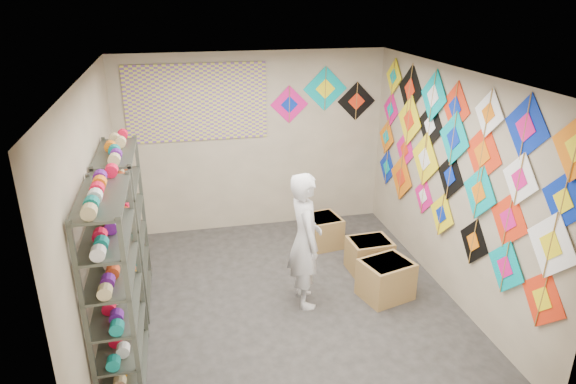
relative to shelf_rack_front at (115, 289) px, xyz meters
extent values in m
plane|color=#2B2825|center=(1.78, 0.85, -0.95)|extent=(4.50, 4.50, 0.00)
plane|color=tan|center=(1.78, 3.10, 0.40)|extent=(4.00, 0.00, 4.00)
plane|color=tan|center=(1.78, -1.40, 0.40)|extent=(4.00, 0.00, 4.00)
plane|color=tan|center=(-0.22, 0.85, 0.40)|extent=(0.00, 4.50, 4.50)
plane|color=tan|center=(3.78, 0.85, 0.40)|extent=(0.00, 4.50, 4.50)
plane|color=slate|center=(1.78, 0.85, 1.75)|extent=(4.50, 4.50, 0.00)
cube|color=#4C5147|center=(0.00, 0.00, 0.00)|extent=(0.40, 1.10, 1.90)
cube|color=#4C5147|center=(0.00, 1.30, 0.00)|extent=(0.40, 1.10, 1.90)
cylinder|color=#FF0D35|center=(0.00, -0.48, 0.09)|extent=(0.12, 0.10, 0.12)
cylinder|color=orange|center=(0.00, -0.29, 0.09)|extent=(0.12, 0.10, 0.12)
cylinder|color=orange|center=(0.00, -0.10, 0.09)|extent=(0.12, 0.10, 0.12)
cylinder|color=white|center=(0.00, 0.10, 0.09)|extent=(0.12, 0.10, 0.12)
cylinder|color=#C43E1A|center=(0.00, 0.29, 0.09)|extent=(0.12, 0.10, 0.12)
cylinder|color=#5B178C|center=(0.00, 0.48, 0.09)|extent=(0.12, 0.10, 0.12)
cylinder|color=#D7C084|center=(0.00, 0.82, 0.09)|extent=(0.12, 0.10, 0.12)
cylinder|color=#0E7F7A|center=(0.00, 1.01, 0.09)|extent=(0.12, 0.10, 0.12)
cylinder|color=#FF0D35|center=(0.00, 1.20, 0.09)|extent=(0.12, 0.10, 0.12)
cylinder|color=orange|center=(0.00, 1.40, 0.09)|extent=(0.12, 0.10, 0.12)
cylinder|color=orange|center=(0.00, 1.59, 0.09)|extent=(0.12, 0.10, 0.12)
cylinder|color=white|center=(0.00, 1.78, 0.09)|extent=(0.12, 0.10, 0.12)
cube|color=red|center=(3.77, -0.94, -0.04)|extent=(0.04, 0.60, 0.60)
cube|color=#00A6AD|center=(3.75, -0.40, -0.01)|extent=(0.01, 0.59, 0.59)
cube|color=black|center=(3.77, 0.20, -0.03)|extent=(0.04, 0.56, 0.56)
cube|color=yellow|center=(3.75, 0.90, -0.01)|extent=(0.03, 0.56, 0.56)
cube|color=#DE1177|center=(3.77, 1.42, 0.02)|extent=(0.02, 0.51, 0.51)
cube|color=orange|center=(3.75, 2.10, 0.05)|extent=(0.01, 0.69, 0.69)
cube|color=#0726AD|center=(3.77, 2.65, 0.02)|extent=(0.02, 0.56, 0.56)
cube|color=white|center=(3.75, -0.93, 0.50)|extent=(0.02, 0.65, 0.65)
cube|color=red|center=(3.77, -0.31, 0.46)|extent=(0.03, 0.60, 0.60)
cube|color=#00A6AD|center=(3.75, 0.21, 0.55)|extent=(0.04, 0.61, 0.61)
cube|color=black|center=(3.77, 0.84, 0.51)|extent=(0.03, 0.59, 0.59)
cube|color=yellow|center=(3.75, 1.46, 0.52)|extent=(0.01, 0.72, 0.72)
cube|color=#DE1177|center=(3.77, 2.09, 0.46)|extent=(0.02, 0.57, 0.57)
cube|color=orange|center=(3.75, 2.71, 0.48)|extent=(0.03, 0.52, 0.52)
cube|color=#0726AD|center=(3.77, -0.94, 0.92)|extent=(0.01, 0.55, 0.55)
cube|color=white|center=(3.75, -0.39, 0.91)|extent=(0.02, 0.53, 0.53)
cube|color=red|center=(3.77, 0.27, 0.96)|extent=(0.02, 0.67, 0.67)
cube|color=#00A6AD|center=(3.75, 0.83, 0.97)|extent=(0.02, 0.65, 0.65)
cube|color=black|center=(3.77, 1.44, 0.97)|extent=(0.04, 0.65, 0.65)
cube|color=yellow|center=(3.75, 2.00, 0.91)|extent=(0.02, 0.71, 0.71)
cube|color=#DE1177|center=(3.77, 2.67, 0.91)|extent=(0.02, 0.52, 0.52)
cube|color=#0726AD|center=(3.77, -0.33, 1.39)|extent=(0.01, 0.64, 0.64)
cube|color=white|center=(3.75, 0.24, 1.40)|extent=(0.03, 0.51, 0.51)
cube|color=red|center=(3.77, 0.91, 1.31)|extent=(0.01, 0.61, 0.61)
cube|color=#00A6AD|center=(3.75, 1.40, 1.35)|extent=(0.04, 0.65, 0.65)
cube|color=black|center=(3.77, 2.09, 1.31)|extent=(0.04, 0.70, 0.70)
cube|color=yellow|center=(3.75, 2.61, 1.40)|extent=(0.03, 0.52, 0.52)
cube|color=#DE1177|center=(2.33, 3.09, 0.96)|extent=(0.58, 0.02, 0.58)
cube|color=#00A6AD|center=(2.88, 3.09, 1.17)|extent=(0.68, 0.02, 0.68)
cube|color=black|center=(3.38, 3.09, 0.96)|extent=(0.60, 0.02, 0.60)
cube|color=#684391|center=(0.98, 3.08, 1.05)|extent=(2.00, 0.01, 1.10)
imported|color=silver|center=(2.01, 0.82, -0.13)|extent=(0.60, 0.39, 1.64)
cube|color=olive|center=(2.99, 0.71, -0.71)|extent=(0.68, 0.61, 0.48)
cube|color=olive|center=(3.03, 1.35, -0.73)|extent=(0.56, 0.47, 0.44)
cube|color=olive|center=(2.63, 2.19, -0.73)|extent=(0.54, 0.57, 0.45)
camera|label=1|loc=(0.67, -4.28, 2.56)|focal=32.00mm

